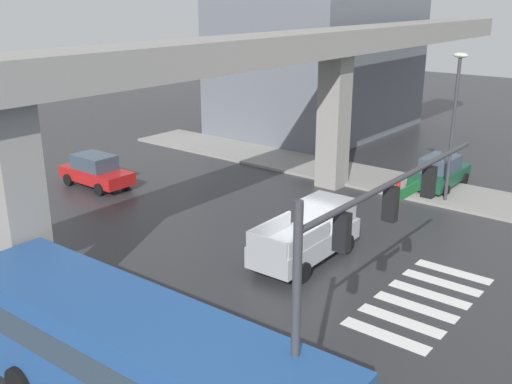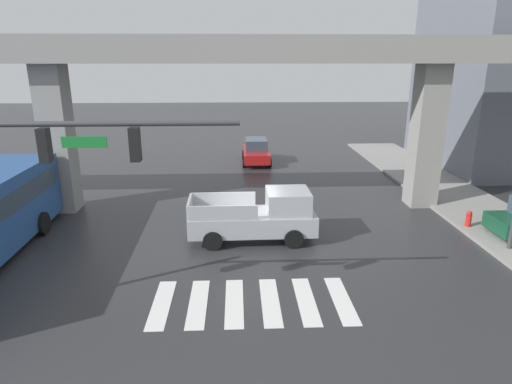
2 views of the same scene
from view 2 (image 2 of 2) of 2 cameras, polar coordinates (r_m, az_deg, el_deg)
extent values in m
plane|color=#2D2D30|center=(18.31, -1.07, -5.91)|extent=(120.00, 120.00, 0.00)
cube|color=silver|center=(13.94, -12.21, -14.10)|extent=(0.55, 2.80, 0.01)
cube|color=silver|center=(13.80, -7.56, -14.18)|extent=(0.55, 2.80, 0.01)
cube|color=silver|center=(13.75, -2.84, -14.18)|extent=(0.55, 2.80, 0.01)
cube|color=silver|center=(13.78, 1.88, -14.08)|extent=(0.55, 2.80, 0.01)
cube|color=silver|center=(13.90, 6.54, -13.90)|extent=(0.55, 2.80, 0.01)
cube|color=silver|center=(14.10, 11.08, -13.63)|extent=(0.55, 2.80, 0.01)
cube|color=gray|center=(20.84, -1.49, 18.08)|extent=(56.76, 2.56, 1.20)
cube|color=gray|center=(22.77, -24.46, 6.21)|extent=(1.30, 1.30, 6.93)
cube|color=gray|center=(23.09, 21.32, 6.70)|extent=(1.30, 1.30, 6.93)
cube|color=gray|center=(23.25, 27.58, -2.68)|extent=(4.00, 36.00, 0.15)
cube|color=#A8AAAF|center=(17.80, -0.50, -3.89)|extent=(5.13, 1.98, 0.80)
cube|color=#A8AAAF|center=(17.65, 4.20, -1.20)|extent=(1.73, 1.78, 0.90)
cube|color=#3F5160|center=(17.71, 5.70, -1.17)|extent=(0.13, 1.67, 0.77)
cube|color=#A8AAAF|center=(18.37, -4.23, -0.95)|extent=(2.65, 0.14, 0.60)
cube|color=#A8AAAF|center=(16.72, -4.29, -2.79)|extent=(2.65, 0.14, 0.60)
cube|color=#A8AAAF|center=(17.62, -8.66, -1.90)|extent=(0.13, 1.75, 0.60)
cylinder|color=black|center=(18.92, 4.15, -3.95)|extent=(0.76, 0.29, 0.76)
cylinder|color=black|center=(17.26, 4.94, -6.07)|extent=(0.76, 0.29, 0.76)
cylinder|color=black|center=(18.78, -5.48, -4.15)|extent=(0.76, 0.29, 0.76)
cylinder|color=black|center=(17.11, -5.67, -6.31)|extent=(0.76, 0.29, 0.76)
cylinder|color=black|center=(20.55, -26.15, -3.69)|extent=(0.37, 0.97, 0.96)
cube|color=red|center=(31.24, 0.02, 4.96)|extent=(1.76, 4.30, 0.64)
cube|color=#384756|center=(31.20, 0.01, 6.26)|extent=(1.50, 2.24, 0.76)
cylinder|color=black|center=(30.07, 1.78, 3.86)|extent=(0.24, 0.64, 0.64)
cylinder|color=black|center=(29.98, -1.51, 3.82)|extent=(0.24, 0.64, 0.64)
cylinder|color=black|center=(32.66, 1.43, 4.91)|extent=(0.24, 0.64, 0.64)
cylinder|color=black|center=(32.59, -1.61, 4.88)|extent=(0.24, 0.64, 0.64)
cylinder|color=black|center=(21.50, 29.20, -3.72)|extent=(0.64, 0.24, 0.64)
cylinder|color=#38383D|center=(11.70, -23.92, 8.12)|extent=(8.60, 0.14, 0.14)
cube|color=black|center=(11.96, -25.86, 5.50)|extent=(0.24, 0.32, 0.84)
sphere|color=orange|center=(11.96, -25.86, 5.50)|extent=(0.17, 0.17, 0.17)
cube|color=black|center=(11.28, -15.49, 5.98)|extent=(0.24, 0.32, 0.84)
sphere|color=orange|center=(11.28, -15.49, 5.98)|extent=(0.17, 0.17, 0.17)
cube|color=#19722D|center=(11.60, -21.49, 6.07)|extent=(1.10, 0.04, 0.28)
cylinder|color=red|center=(21.11, 25.95, -3.52)|extent=(0.24, 0.24, 0.70)
sphere|color=red|center=(20.99, 26.09, -2.52)|extent=(0.22, 0.22, 0.22)
camera|label=1|loc=(17.77, -78.43, 12.27)|focal=41.40mm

